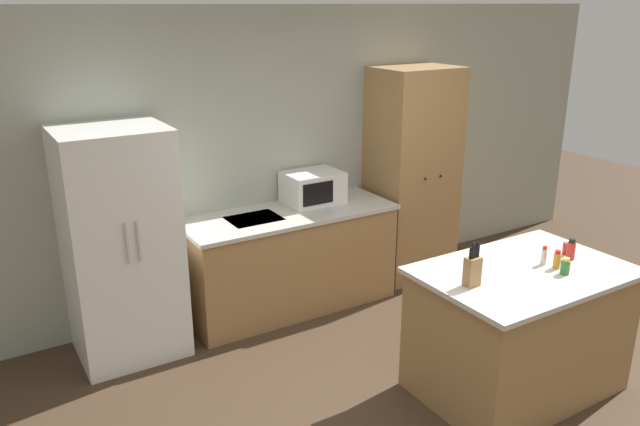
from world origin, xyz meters
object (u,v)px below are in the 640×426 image
object	(u,v)px
microwave	(313,187)
spice_bottle_short_red	(571,250)
refrigerator	(121,245)
pantry_cabinet	(412,174)
spice_bottle_tall_dark	(544,256)
spice_bottle_green_herb	(557,260)
spice_bottle_pale_salt	(565,267)
spice_bottle_amber_oil	(567,248)
knife_block	(472,270)

from	to	relation	value
microwave	spice_bottle_short_red	size ratio (longest dim) A/B	3.30
refrigerator	pantry_cabinet	size ratio (longest dim) A/B	0.87
spice_bottle_tall_dark	spice_bottle_green_herb	distance (m)	0.09
pantry_cabinet	spice_bottle_pale_salt	world-z (taller)	pantry_cabinet
spice_bottle_amber_oil	spice_bottle_pale_salt	xyz separation A→B (m)	(-0.30, -0.22, 0.01)
knife_block	spice_bottle_pale_salt	size ratio (longest dim) A/B	2.62
pantry_cabinet	spice_bottle_short_red	xyz separation A→B (m)	(-0.23, -2.02, -0.04)
knife_block	spice_bottle_green_herb	xyz separation A→B (m)	(0.68, -0.10, -0.05)
microwave	spice_bottle_pale_salt	world-z (taller)	microwave
pantry_cabinet	spice_bottle_green_herb	distance (m)	2.12
microwave	spice_bottle_pale_salt	bearing A→B (deg)	-75.23
pantry_cabinet	spice_bottle_pale_salt	size ratio (longest dim) A/B	18.04
pantry_cabinet	spice_bottle_green_herb	bearing A→B (deg)	-102.11
knife_block	spice_bottle_pale_salt	bearing A→B (deg)	-16.26
spice_bottle_tall_dark	spice_bottle_short_red	world-z (taller)	spice_bottle_short_red
spice_bottle_green_herb	knife_block	bearing A→B (deg)	171.80
spice_bottle_tall_dark	spice_bottle_amber_oil	world-z (taller)	spice_bottle_tall_dark
spice_bottle_short_red	knife_block	bearing A→B (deg)	177.10
spice_bottle_tall_dark	spice_bottle_short_red	xyz separation A→B (m)	(0.23, -0.04, 0.01)
spice_bottle_tall_dark	spice_bottle_green_herb	xyz separation A→B (m)	(0.02, -0.09, -0.00)
pantry_cabinet	spice_bottle_amber_oil	distance (m)	1.95
spice_bottle_green_herb	spice_bottle_amber_oil	bearing A→B (deg)	25.47
spice_bottle_pale_salt	spice_bottle_green_herb	bearing A→B (deg)	71.38
spice_bottle_green_herb	spice_bottle_short_red	bearing A→B (deg)	14.19
spice_bottle_short_red	spice_bottle_pale_salt	distance (m)	0.28
spice_bottle_green_herb	spice_bottle_pale_salt	xyz separation A→B (m)	(-0.03, -0.09, -0.01)
pantry_cabinet	microwave	distance (m)	1.07
knife_block	microwave	bearing A→B (deg)	88.36
spice_bottle_tall_dark	spice_bottle_pale_salt	world-z (taller)	spice_bottle_tall_dark
spice_bottle_pale_salt	refrigerator	bearing A→B (deg)	138.02
knife_block	spice_bottle_pale_salt	xyz separation A→B (m)	(0.65, -0.19, -0.06)
spice_bottle_tall_dark	spice_bottle_green_herb	bearing A→B (deg)	-75.01
refrigerator	spice_bottle_tall_dark	bearing A→B (deg)	-39.37
refrigerator	spice_bottle_green_herb	bearing A→B (deg)	-40.35
spice_bottle_tall_dark	spice_bottle_amber_oil	bearing A→B (deg)	7.64
pantry_cabinet	spice_bottle_tall_dark	size ratio (longest dim) A/B	15.34
knife_block	spice_bottle_short_red	xyz separation A→B (m)	(0.89, -0.05, -0.04)
spice_bottle_amber_oil	spice_bottle_green_herb	size ratio (longest dim) A/B	0.78
refrigerator	spice_bottle_pale_salt	xyz separation A→B (m)	(2.35, -2.11, 0.08)
knife_block	spice_bottle_tall_dark	xyz separation A→B (m)	(0.66, -0.01, -0.05)
refrigerator	knife_block	distance (m)	2.57
microwave	spice_bottle_amber_oil	distance (m)	2.22
spice_bottle_pale_salt	spice_bottle_short_red	bearing A→B (deg)	30.99
microwave	spice_bottle_green_herb	xyz separation A→B (m)	(0.62, -2.16, -0.06)
knife_block	spice_bottle_short_red	world-z (taller)	knife_block
microwave	knife_block	bearing A→B (deg)	-91.64
spice_bottle_tall_dark	spice_bottle_green_herb	size ratio (longest dim) A/B	1.04
spice_bottle_pale_salt	knife_block	bearing A→B (deg)	163.74
microwave	spice_bottle_pale_salt	distance (m)	2.33
spice_bottle_short_red	spice_bottle_pale_salt	world-z (taller)	spice_bottle_short_red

